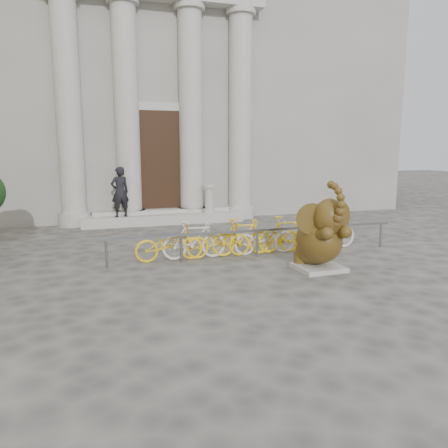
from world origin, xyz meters
name	(u,v)px	position (x,y,z in m)	size (l,w,h in m)	color
ground	(252,308)	(0.00, 0.00, 0.00)	(80.00, 80.00, 0.00)	#474442
classical_building	(141,81)	(0.00, 14.93, 5.98)	(22.00, 10.70, 12.00)	gray
entrance_steps	(164,218)	(0.00, 9.40, 0.18)	(6.00, 1.20, 0.36)	#A8A59E
elephant_statue	(320,238)	(2.37, 1.82, 0.76)	(1.40, 1.56, 2.09)	#A8A59E
bike_rack	(253,236)	(1.44, 3.70, 0.50)	(8.00, 0.53, 1.00)	slate
pedestrian	(120,192)	(-1.60, 9.05, 1.26)	(0.66, 0.43, 1.81)	black
balustrade_post	(209,200)	(1.71, 9.10, 0.86)	(0.44, 0.44, 1.08)	#A8A59E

